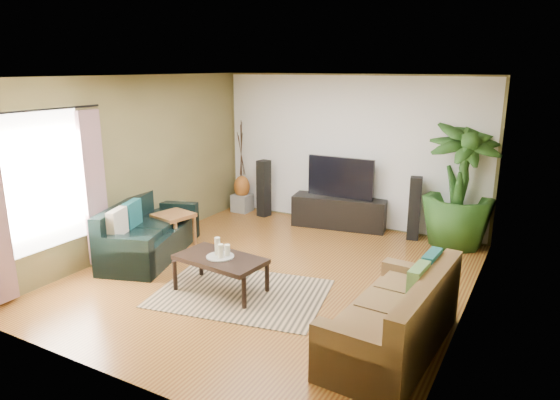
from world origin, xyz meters
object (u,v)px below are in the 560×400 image
Objects in this scene: potted_plant at (460,186)px; vase at (242,187)px; side_table at (174,230)px; coffee_table at (221,274)px; tv_stand at (339,212)px; speaker_left at (264,188)px; speaker_right at (414,208)px; pedestal at (242,203)px; television at (340,177)px; sofa_left at (151,228)px; sofa_right at (392,311)px.

vase is at bearing 180.00° from potted_plant.
vase is 2.29m from side_table.
vase is (-1.79, 3.24, 0.27)m from coffee_table.
tv_stand is 1.53× the size of speaker_left.
speaker_left reaches higher than speaker_right.
vase reaches higher than pedestal.
side_table reaches higher than tv_stand.
pedestal is at bearing 0.00° from vase.
television is at bearing -9.33° from tv_stand.
sofa_left is 0.99× the size of potted_plant.
coffee_table is at bearing -104.74° from tv_stand.
television reaches higher than speaker_left.
coffee_table is 0.57× the size of potted_plant.
coffee_table is (1.69, -0.54, -0.19)m from sofa_left.
tv_stand is at bearing -55.17° from sofa_left.
tv_stand is at bearing 49.93° from side_table.
coffee_table is at bearing -93.15° from sofa_right.
sofa_left is 1.73× the size of coffee_table.
speaker_right reaches higher than sofa_left.
television is at bearing 90.34° from coffee_table.
potted_plant is (0.68, 0.00, 0.47)m from speaker_right.
side_table is at bearing -85.25° from pedestal.
pedestal is at bearing 180.00° from television.
sofa_left is 3.51× the size of side_table.
vase is (-4.12, 3.51, 0.08)m from sofa_right.
sofa_left reaches higher than vase.
sofa_right is at bearing -33.51° from speaker_left.
side_table is at bearing -130.07° from television.
speaker_left is at bearing -130.39° from sofa_right.
sofa_left is at bearing -97.88° from sofa_right.
sofa_left is 2.67m from speaker_left.
tv_stand reaches higher than pedestal.
speaker_right is at bearing -69.70° from sofa_left.
potted_plant is at bearing 0.00° from pedestal.
potted_plant is at bearing -9.33° from tv_stand.
television is at bearing 180.00° from potted_plant.
tv_stand is at bearing 180.00° from potted_plant.
sofa_right is 5.41m from vase.
coffee_table is 3.70m from pedestal.
speaker_left is 2.25m from side_table.
sofa_right is at bearing -69.38° from tv_stand.
sofa_left is at bearing -152.30° from speaker_right.
pedestal is (-2.10, 0.00, -0.11)m from tv_stand.
potted_plant reaches higher than speaker_right.
sofa_right is 1.57× the size of television.
tv_stand is (-2.02, 3.51, -0.15)m from sofa_right.
tv_stand is 4.82× the size of pedestal.
side_table is (-1.91, -2.27, 0.00)m from tv_stand.
speaker_right is at bearing 0.00° from pedestal.
tv_stand is 2.96× the size of side_table.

